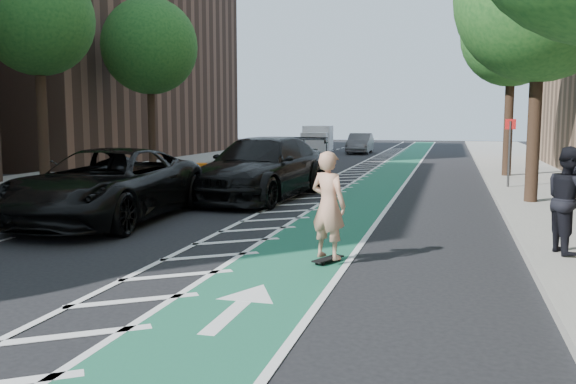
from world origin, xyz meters
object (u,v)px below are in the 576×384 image
(skateboarder, at_px, (328,205))
(suv_far, at_px, (262,168))
(suv_near, at_px, (107,185))
(barrel_a, at_px, (87,194))

(skateboarder, distance_m, suv_far, 8.78)
(suv_near, relative_size, suv_far, 0.97)
(suv_far, distance_m, barrel_a, 5.35)
(suv_near, xyz_separation_m, suv_far, (2.35, 5.03, 0.07))
(skateboarder, height_order, suv_far, skateboarder)
(suv_near, bearing_deg, barrel_a, 135.57)
(suv_near, bearing_deg, suv_far, 62.26)
(skateboarder, xyz_separation_m, suv_near, (-6.07, 2.92, -0.14))
(skateboarder, height_order, barrel_a, skateboarder)
(skateboarder, height_order, suv_near, skateboarder)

